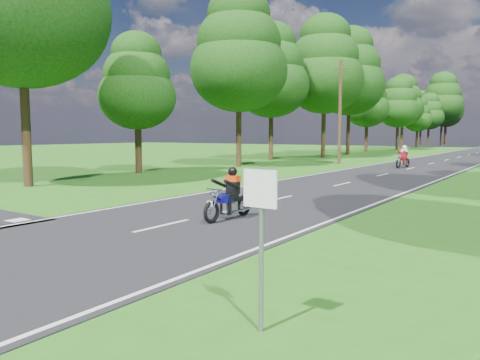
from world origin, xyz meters
The scene contains 7 objects.
ground centered at (0.00, 0.00, 0.00)m, with size 160.00×160.00×0.00m, color #295C15.
main_road centered at (0.00, 50.00, 0.01)m, with size 7.00×140.00×0.02m, color black.
road_markings centered at (-0.14, 48.13, 0.02)m, with size 7.40×140.00×0.01m.
telegraph_pole centered at (-6.00, 28.00, 4.07)m, with size 1.20×0.26×8.00m.
road_sign centered at (5.50, -2.01, 1.34)m, with size 0.45×0.07×2.00m.
rider_near_blue centered at (0.87, 3.71, 0.74)m, with size 0.58×1.74×1.45m, color #100C89, non-canonical shape.
rider_far_red centered at (-0.58, 26.17, 0.79)m, with size 0.62×1.86×1.55m, color #B30D21, non-canonical shape.
Camera 1 is at (8.39, -6.65, 2.40)m, focal length 35.00 mm.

